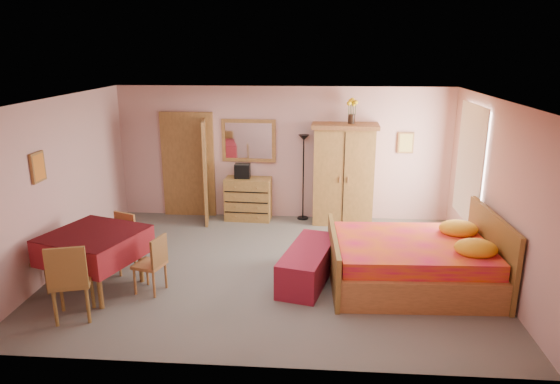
# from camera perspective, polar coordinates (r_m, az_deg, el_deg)

# --- Properties ---
(floor) EXTENTS (6.50, 6.50, 0.00)m
(floor) POSITION_cam_1_polar(r_m,az_deg,el_deg) (7.85, -0.90, -8.69)
(floor) COLOR #645F58
(floor) RESTS_ON ground
(ceiling) EXTENTS (6.50, 6.50, 0.00)m
(ceiling) POSITION_cam_1_polar(r_m,az_deg,el_deg) (7.16, -0.99, 10.55)
(ceiling) COLOR brown
(ceiling) RESTS_ON wall_back
(wall_back) EXTENTS (6.50, 0.10, 2.60)m
(wall_back) POSITION_cam_1_polar(r_m,az_deg,el_deg) (9.82, 0.38, 4.43)
(wall_back) COLOR #C5948F
(wall_back) RESTS_ON floor
(wall_front) EXTENTS (6.50, 0.10, 2.60)m
(wall_front) POSITION_cam_1_polar(r_m,az_deg,el_deg) (5.05, -3.53, -7.20)
(wall_front) COLOR #C5948F
(wall_front) RESTS_ON floor
(wall_left) EXTENTS (0.10, 5.00, 2.60)m
(wall_left) POSITION_cam_1_polar(r_m,az_deg,el_deg) (8.34, -23.78, 0.89)
(wall_left) COLOR #C5948F
(wall_left) RESTS_ON floor
(wall_right) EXTENTS (0.10, 5.00, 2.60)m
(wall_right) POSITION_cam_1_polar(r_m,az_deg,el_deg) (7.81, 23.52, -0.04)
(wall_right) COLOR #C5948F
(wall_right) RESTS_ON floor
(doorway) EXTENTS (1.06, 0.12, 2.15)m
(doorway) POSITION_cam_1_polar(r_m,az_deg,el_deg) (10.16, -10.41, 2.97)
(doorway) COLOR #9E6B35
(doorway) RESTS_ON floor
(window) EXTENTS (0.08, 1.40, 1.95)m
(window) POSITION_cam_1_polar(r_m,az_deg,el_deg) (8.87, 20.95, 3.06)
(window) COLOR white
(window) RESTS_ON wall_right
(picture_left) EXTENTS (0.04, 0.32, 0.42)m
(picture_left) POSITION_cam_1_polar(r_m,az_deg,el_deg) (7.73, -25.95, 2.57)
(picture_left) COLOR orange
(picture_left) RESTS_ON wall_left
(picture_back) EXTENTS (0.30, 0.04, 0.40)m
(picture_back) POSITION_cam_1_polar(r_m,az_deg,el_deg) (9.87, 14.17, 5.47)
(picture_back) COLOR #D8BF59
(picture_back) RESTS_ON wall_back
(chest_of_drawers) EXTENTS (0.91, 0.49, 0.84)m
(chest_of_drawers) POSITION_cam_1_polar(r_m,az_deg,el_deg) (9.88, -3.64, -0.79)
(chest_of_drawers) COLOR olive
(chest_of_drawers) RESTS_ON floor
(wall_mirror) EXTENTS (1.06, 0.10, 0.84)m
(wall_mirror) POSITION_cam_1_polar(r_m,az_deg,el_deg) (9.82, -3.59, 5.88)
(wall_mirror) COLOR white
(wall_mirror) RESTS_ON wall_back
(stereo) EXTENTS (0.30, 0.22, 0.28)m
(stereo) POSITION_cam_1_polar(r_m,az_deg,el_deg) (9.77, -4.32, 2.40)
(stereo) COLOR black
(stereo) RESTS_ON chest_of_drawers
(floor_lamp) EXTENTS (0.25, 0.25, 1.70)m
(floor_lamp) POSITION_cam_1_polar(r_m,az_deg,el_deg) (9.78, 2.68, 1.64)
(floor_lamp) COLOR black
(floor_lamp) RESTS_ON floor
(wardrobe) EXTENTS (1.26, 0.69, 1.94)m
(wardrobe) POSITION_cam_1_polar(r_m,az_deg,el_deg) (9.61, 7.27, 2.01)
(wardrobe) COLOR #A47637
(wardrobe) RESTS_ON floor
(sunflower_vase) EXTENTS (0.20, 0.20, 0.47)m
(sunflower_vase) POSITION_cam_1_polar(r_m,az_deg,el_deg) (9.44, 8.22, 9.17)
(sunflower_vase) COLOR yellow
(sunflower_vase) RESTS_ON wardrobe
(bed) EXTENTS (2.40, 1.92, 1.08)m
(bed) POSITION_cam_1_polar(r_m,az_deg,el_deg) (7.39, 14.83, -6.34)
(bed) COLOR #C81340
(bed) RESTS_ON floor
(bench) EXTENTS (0.90, 1.60, 0.50)m
(bench) POSITION_cam_1_polar(r_m,az_deg,el_deg) (7.39, 3.25, -8.23)
(bench) COLOR maroon
(bench) RESTS_ON floor
(dining_table) EXTENTS (1.47, 1.47, 0.85)m
(dining_table) POSITION_cam_1_polar(r_m,az_deg,el_deg) (7.50, -20.26, -7.42)
(dining_table) COLOR maroon
(dining_table) RESTS_ON floor
(chair_south) EXTENTS (0.58, 0.58, 1.03)m
(chair_south) POSITION_cam_1_polar(r_m,az_deg,el_deg) (6.84, -22.69, -9.23)
(chair_south) COLOR olive
(chair_south) RESTS_ON floor
(chair_north) EXTENTS (0.52, 0.52, 0.88)m
(chair_north) POSITION_cam_1_polar(r_m,az_deg,el_deg) (8.01, -18.02, -5.61)
(chair_north) COLOR #A06C36
(chair_north) RESTS_ON floor
(chair_west) EXTENTS (0.45, 0.45, 0.87)m
(chair_west) POSITION_cam_1_polar(r_m,az_deg,el_deg) (7.82, -25.53, -6.97)
(chair_west) COLOR olive
(chair_west) RESTS_ON floor
(chair_east) EXTENTS (0.46, 0.46, 0.83)m
(chair_east) POSITION_cam_1_polar(r_m,az_deg,el_deg) (7.22, -14.70, -7.95)
(chair_east) COLOR #B0713B
(chair_east) RESTS_ON floor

